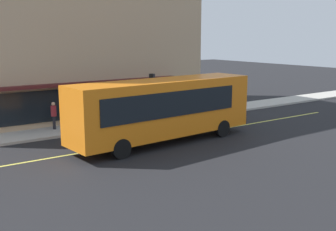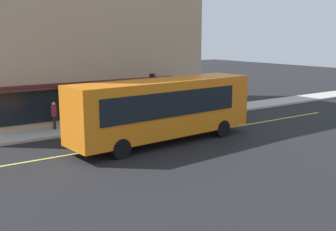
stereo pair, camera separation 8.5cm
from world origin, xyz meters
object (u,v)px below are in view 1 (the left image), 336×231
(pedestrian_mid_block, at_px, (54,113))
(bus, at_px, (164,107))
(pedestrian_waiting, at_px, (177,103))
(traffic_light, at_px, (152,86))

(pedestrian_mid_block, bearing_deg, bus, -56.57)
(bus, bearing_deg, pedestrian_waiting, 47.52)
(traffic_light, xyz_separation_m, pedestrian_mid_block, (-6.42, 1.31, -1.36))
(bus, relative_size, pedestrian_mid_block, 6.64)
(traffic_light, bearing_deg, pedestrian_waiting, 0.33)
(traffic_light, distance_m, pedestrian_mid_block, 6.69)
(bus, distance_m, traffic_light, 5.40)
(traffic_light, height_order, pedestrian_mid_block, traffic_light)
(pedestrian_waiting, bearing_deg, traffic_light, -179.67)
(traffic_light, distance_m, pedestrian_waiting, 2.43)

